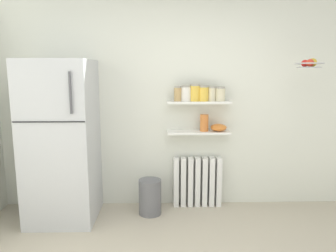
{
  "coord_description": "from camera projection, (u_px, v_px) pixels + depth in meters",
  "views": [
    {
      "loc": [
        -0.29,
        -1.75,
        1.62
      ],
      "look_at": [
        -0.21,
        1.6,
        1.05
      ],
      "focal_mm": 33.73,
      "sensor_mm": 36.0,
      "label": 1
    }
  ],
  "objects": [
    {
      "name": "back_wall",
      "position": [
        185.0,
        99.0,
        3.8
      ],
      "size": [
        7.04,
        0.1,
        2.6
      ],
      "primitive_type": "cube",
      "color": "silver",
      "rests_on": "ground_plane"
    },
    {
      "name": "refrigerator",
      "position": [
        62.0,
        141.0,
        3.44
      ],
      "size": [
        0.71,
        0.75,
        1.75
      ],
      "color": "#B7BABF",
      "rests_on": "ground_plane"
    },
    {
      "name": "radiator",
      "position": [
        197.0,
        182.0,
        3.84
      ],
      "size": [
        0.58,
        0.12,
        0.61
      ],
      "color": "white",
      "rests_on": "ground_plane"
    },
    {
      "name": "wall_shelf_lower",
      "position": [
        198.0,
        132.0,
        3.71
      ],
      "size": [
        0.73,
        0.22,
        0.02
      ],
      "primitive_type": "cube",
      "color": "white"
    },
    {
      "name": "wall_shelf_upper",
      "position": [
        199.0,
        102.0,
        3.65
      ],
      "size": [
        0.73,
        0.22,
        0.02
      ],
      "primitive_type": "cube",
      "color": "white"
    },
    {
      "name": "storage_jar_0",
      "position": [
        178.0,
        94.0,
        3.63
      ],
      "size": [
        0.09,
        0.09,
        0.17
      ],
      "color": "tan",
      "rests_on": "wall_shelf_upper"
    },
    {
      "name": "storage_jar_1",
      "position": [
        186.0,
        93.0,
        3.63
      ],
      "size": [
        0.12,
        0.12,
        0.18
      ],
      "color": "silver",
      "rests_on": "wall_shelf_upper"
    },
    {
      "name": "storage_jar_2",
      "position": [
        195.0,
        93.0,
        3.63
      ],
      "size": [
        0.12,
        0.12,
        0.2
      ],
      "color": "yellow",
      "rests_on": "wall_shelf_upper"
    },
    {
      "name": "storage_jar_3",
      "position": [
        203.0,
        93.0,
        3.63
      ],
      "size": [
        0.12,
        0.12,
        0.18
      ],
      "color": "yellow",
      "rests_on": "wall_shelf_upper"
    },
    {
      "name": "storage_jar_4",
      "position": [
        212.0,
        94.0,
        3.64
      ],
      "size": [
        0.09,
        0.09,
        0.17
      ],
      "color": "beige",
      "rests_on": "wall_shelf_upper"
    },
    {
      "name": "storage_jar_5",
      "position": [
        220.0,
        94.0,
        3.64
      ],
      "size": [
        0.11,
        0.11,
        0.17
      ],
      "color": "beige",
      "rests_on": "wall_shelf_upper"
    },
    {
      "name": "vase",
      "position": [
        204.0,
        123.0,
        3.69
      ],
      "size": [
        0.1,
        0.1,
        0.2
      ],
      "primitive_type": "cylinder",
      "color": "#CC7033",
      "rests_on": "wall_shelf_lower"
    },
    {
      "name": "shelf_bowl",
      "position": [
        219.0,
        128.0,
        3.71
      ],
      "size": [
        0.19,
        0.19,
        0.08
      ],
      "primitive_type": "ellipsoid",
      "color": "orange",
      "rests_on": "wall_shelf_lower"
    },
    {
      "name": "trash_bin",
      "position": [
        150.0,
        197.0,
        3.63
      ],
      "size": [
        0.26,
        0.26,
        0.41
      ],
      "primitive_type": "cylinder",
      "color": "slate",
      "rests_on": "ground_plane"
    },
    {
      "name": "hanging_fruit_basket",
      "position": [
        309.0,
        64.0,
        3.3
      ],
      "size": [
        0.3,
        0.3,
        0.1
      ],
      "color": "#B2B2B7"
    }
  ]
}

